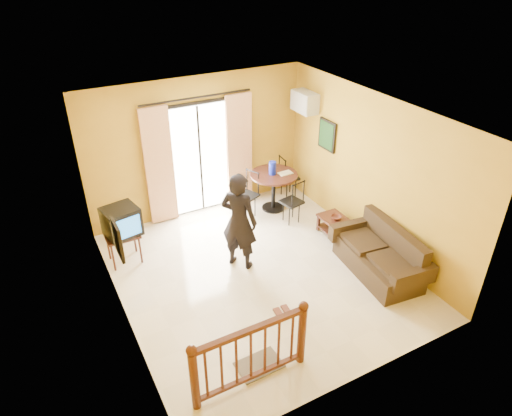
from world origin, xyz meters
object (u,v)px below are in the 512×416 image
sofa (381,256)px  standing_person (239,221)px  dining_table (274,181)px  coffee_table (338,226)px  television (121,221)px

sofa → standing_person: (-2.01, 1.31, 0.57)m
dining_table → coffee_table: size_ratio=1.19×
coffee_table → sofa: size_ratio=0.45×
dining_table → coffee_table: dining_table is taller
dining_table → sofa: bearing=-78.9°
television → coffee_table: television is taller
standing_person → coffee_table: bearing=-131.9°
television → dining_table: size_ratio=0.66×
dining_table → standing_person: size_ratio=0.55×
coffee_table → sofa: bearing=-89.8°
television → coffee_table: 3.94m
television → standing_person: bearing=-42.1°
television → standing_person: 2.00m
sofa → coffee_table: bearing=96.6°
television → standing_person: (1.71, -1.04, 0.07)m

